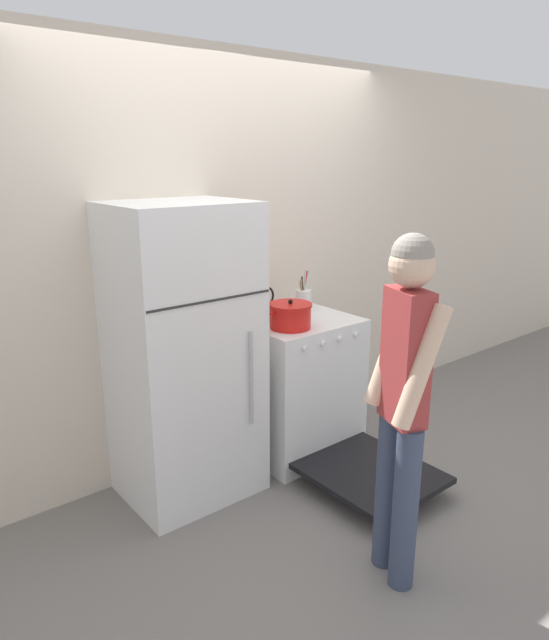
{
  "coord_description": "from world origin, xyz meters",
  "views": [
    {
      "loc": [
        -2.02,
        -2.98,
        1.92
      ],
      "look_at": [
        -0.0,
        -0.47,
        0.99
      ],
      "focal_mm": 32.0,
      "sensor_mm": 36.0,
      "label": 1
    }
  ],
  "objects": [
    {
      "name": "refrigerator",
      "position": [
        -0.52,
        -0.3,
        0.85
      ],
      "size": [
        0.74,
        0.63,
        1.69
      ],
      "color": "white",
      "rests_on": "ground_plane"
    },
    {
      "name": "person",
      "position": [
        -0.14,
        -1.54,
        0.93
      ],
      "size": [
        0.34,
        0.39,
        1.63
      ],
      "rotation": [
        0.0,
        0.0,
        1.22
      ],
      "color": "#38425B",
      "rests_on": "ground_plane"
    },
    {
      "name": "wall_back",
      "position": [
        0.0,
        0.03,
        1.27
      ],
      "size": [
        10.0,
        0.06,
        2.55
      ],
      "color": "beige",
      "rests_on": "ground_plane"
    },
    {
      "name": "dutch_oven_pot",
      "position": [
        0.14,
        -0.45,
        0.99
      ],
      "size": [
        0.31,
        0.26,
        0.18
      ],
      "color": "red",
      "rests_on": "stove_range"
    },
    {
      "name": "ground_plane",
      "position": [
        0.0,
        0.0,
        0.0
      ],
      "size": [
        14.0,
        14.0,
        0.0
      ],
      "primitive_type": "plane",
      "color": "slate"
    },
    {
      "name": "utensil_jar",
      "position": [
        0.48,
        -0.18,
        0.99
      ],
      "size": [
        0.11,
        0.11,
        0.28
      ],
      "color": "silver",
      "rests_on": "stove_range"
    },
    {
      "name": "tea_kettle",
      "position": [
        0.15,
        -0.19,
        0.98
      ],
      "size": [
        0.21,
        0.17,
        0.21
      ],
      "color": "black",
      "rests_on": "stove_range"
    },
    {
      "name": "stove_range",
      "position": [
        0.3,
        -0.36,
        0.45
      ],
      "size": [
        0.71,
        1.37,
        0.91
      ],
      "color": "white",
      "rests_on": "ground_plane"
    }
  ]
}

